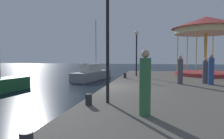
# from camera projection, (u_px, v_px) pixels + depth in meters

# --- Properties ---
(ground_plane) EXTENTS (120.00, 120.00, 0.00)m
(ground_plane) POSITION_uv_depth(u_px,v_px,m) (105.00, 100.00, 11.68)
(ground_plane) COLOR black
(sailboat_grey) EXTENTS (2.86, 6.91, 6.79)m
(sailboat_grey) POSITION_uv_depth(u_px,v_px,m) (92.00, 73.00, 22.13)
(sailboat_grey) COLOR gray
(sailboat_grey) RESTS_ON ground
(carousel) EXTENTS (6.27, 6.27, 5.46)m
(carousel) POSITION_uv_depth(u_px,v_px,m) (206.00, 31.00, 18.51)
(carousel) COLOR #B23333
(carousel) RESTS_ON quay_dock
(lamp_post_near_edge) EXTENTS (0.36, 0.36, 4.20)m
(lamp_post_near_edge) POSITION_uv_depth(u_px,v_px,m) (108.00, 25.00, 7.32)
(lamp_post_near_edge) COLOR black
(lamp_post_near_edge) RESTS_ON quay_dock
(lamp_post_mid_promenade) EXTENTS (0.36, 0.36, 4.02)m
(lamp_post_mid_promenade) POSITION_uv_depth(u_px,v_px,m) (137.00, 45.00, 17.74)
(lamp_post_mid_promenade) COLOR black
(lamp_post_mid_promenade) RESTS_ON quay_dock
(bollard_north) EXTENTS (0.24, 0.24, 0.40)m
(bollard_north) POSITION_uv_depth(u_px,v_px,m) (89.00, 100.00, 7.13)
(bollard_north) COLOR #2D2D33
(bollard_north) RESTS_ON quay_dock
(bollard_center) EXTENTS (0.24, 0.24, 0.40)m
(bollard_center) POSITION_uv_depth(u_px,v_px,m) (125.00, 76.00, 16.27)
(bollard_center) COLOR #2D2D33
(bollard_center) RESTS_ON quay_dock
(person_far_corner) EXTENTS (0.34, 0.34, 1.83)m
(person_far_corner) POSITION_uv_depth(u_px,v_px,m) (180.00, 70.00, 12.68)
(person_far_corner) COLOR #514C56
(person_far_corner) RESTS_ON quay_dock
(person_by_the_water) EXTENTS (0.34, 0.34, 1.94)m
(person_by_the_water) POSITION_uv_depth(u_px,v_px,m) (145.00, 85.00, 5.84)
(person_by_the_water) COLOR #387247
(person_by_the_water) RESTS_ON quay_dock
(person_mid_promenade) EXTENTS (0.34, 0.34, 1.69)m
(person_mid_promenade) POSITION_uv_depth(u_px,v_px,m) (205.00, 71.00, 12.93)
(person_mid_promenade) COLOR #514C56
(person_mid_promenade) RESTS_ON quay_dock
(person_near_carousel) EXTENTS (0.34, 0.34, 1.91)m
(person_near_carousel) POSITION_uv_depth(u_px,v_px,m) (211.00, 70.00, 12.30)
(person_near_carousel) COLOR #2D4C8C
(person_near_carousel) RESTS_ON quay_dock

